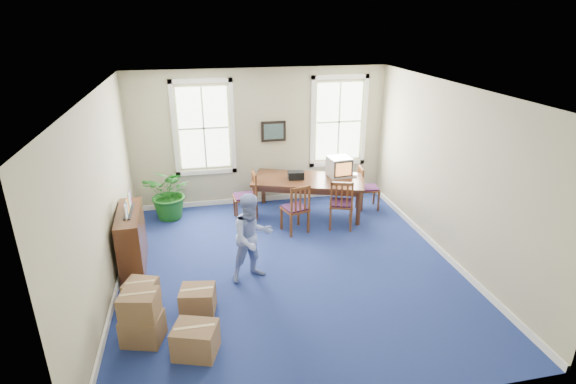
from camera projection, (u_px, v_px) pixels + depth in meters
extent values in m
plane|color=navy|center=(289.00, 268.00, 8.17)|extent=(6.50, 6.50, 0.00)
plane|color=white|center=(290.00, 90.00, 6.99)|extent=(6.50, 6.50, 0.00)
plane|color=tan|center=(261.00, 138.00, 10.54)|extent=(6.50, 0.00, 6.50)
plane|color=tan|center=(355.00, 296.00, 4.63)|extent=(6.50, 0.00, 6.50)
plane|color=tan|center=(102.00, 200.00, 7.01)|extent=(0.00, 6.50, 6.50)
plane|color=tan|center=(451.00, 174.00, 8.15)|extent=(0.00, 6.50, 6.50)
cube|color=white|center=(262.00, 199.00, 11.08)|extent=(6.00, 0.04, 0.12)
cube|color=white|center=(118.00, 284.00, 7.58)|extent=(0.04, 6.50, 0.12)
cube|color=white|center=(439.00, 249.00, 8.72)|extent=(0.04, 6.50, 0.12)
cube|color=white|center=(354.00, 175.00, 10.32)|extent=(0.20, 0.23, 0.05)
cube|color=black|center=(296.00, 175.00, 10.09)|extent=(0.37, 0.25, 0.18)
imported|color=#879AD8|center=(252.00, 238.00, 7.59)|extent=(0.91, 0.80, 1.57)
cube|color=#4C2917|center=(132.00, 240.00, 8.02)|extent=(0.45, 1.40, 1.09)
imported|color=#165416|center=(170.00, 193.00, 9.96)|extent=(1.39, 1.32, 1.21)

